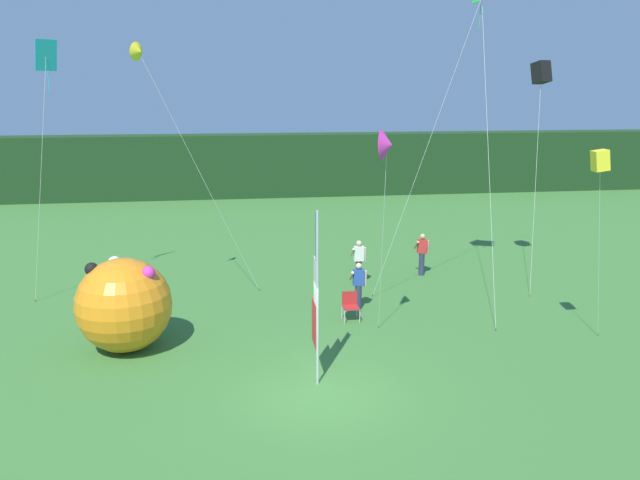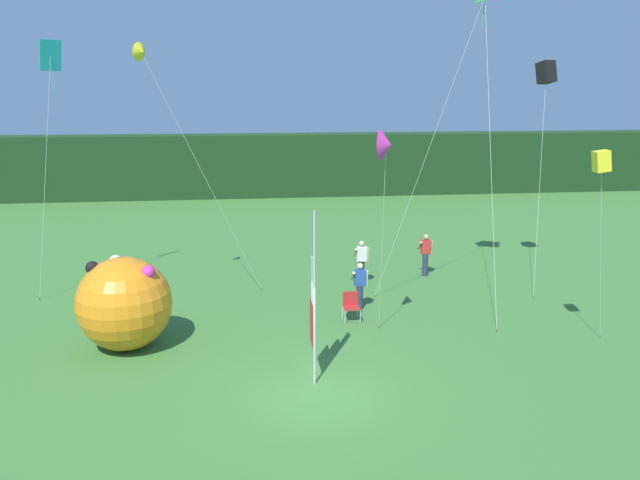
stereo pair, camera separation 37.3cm
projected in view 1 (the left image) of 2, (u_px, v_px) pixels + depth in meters
ground_plane at (320, 389)px, 15.08m from camera, size 120.00×120.00×0.00m
distant_treeline at (261, 165)px, 41.90m from camera, size 80.00×2.40×4.14m
banner_flag at (316, 300)px, 15.16m from camera, size 0.06×1.03×4.37m
person_near_banner at (358, 284)px, 20.42m from camera, size 0.55×0.48×1.58m
person_mid_field at (422, 253)px, 24.12m from camera, size 0.55×0.48×1.66m
person_far_left at (359, 261)px, 23.02m from camera, size 0.55×0.48×1.67m
inflatable_balloon at (124, 305)px, 17.10m from camera, size 2.62×2.62×2.62m
folding_chair at (350, 304)px, 19.54m from camera, size 0.51×0.51×0.89m
kite_magenta_delta_0 at (387, 146)px, 16.07m from camera, size 0.66×2.03×6.09m
kite_yellow_box_1 at (600, 162)px, 15.89m from camera, size 1.47×1.31×5.61m
kite_yellow_delta_2 at (140, 55)px, 18.93m from camera, size 3.81×1.50×8.49m
kite_green_diamond_3 at (482, 11)px, 19.80m from camera, size 0.62×3.99×10.57m
kite_black_box_5 at (541, 73)px, 22.10m from camera, size 1.18×2.51×8.08m
kite_cyan_diamond_6 at (46, 67)px, 19.78m from camera, size 1.47×0.63×8.62m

